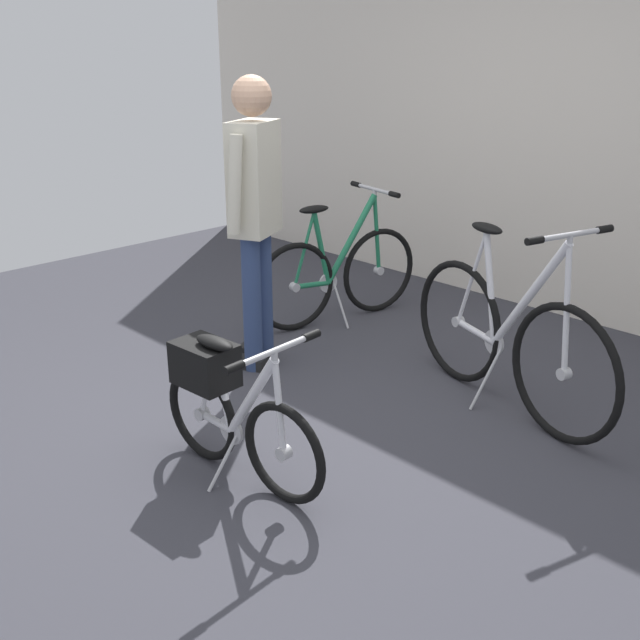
# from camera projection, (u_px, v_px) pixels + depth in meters

# --- Properties ---
(ground_plane) EXTENTS (7.30, 7.30, 0.00)m
(ground_plane) POSITION_uv_depth(u_px,v_px,m) (286.00, 421.00, 3.91)
(ground_plane) COLOR #38383F
(back_wall) EXTENTS (7.30, 0.10, 3.09)m
(back_wall) POSITION_uv_depth(u_px,v_px,m) (561.00, 89.00, 5.03)
(back_wall) COLOR silver
(back_wall) RESTS_ON ground_plane
(folding_bike_foreground) EXTENTS (0.99, 0.53, 0.71)m
(folding_bike_foreground) POSITION_uv_depth(u_px,v_px,m) (228.00, 403.00, 3.33)
(folding_bike_foreground) COLOR black
(folding_bike_foreground) RESTS_ON ground_plane
(display_bike_left) EXTENTS (0.53, 1.29, 0.92)m
(display_bike_left) POSITION_uv_depth(u_px,v_px,m) (338.00, 273.00, 5.18)
(display_bike_left) COLOR black
(display_bike_left) RESTS_ON ground_plane
(display_bike_right) EXTENTS (1.46, 0.58, 1.05)m
(display_bike_right) POSITION_uv_depth(u_px,v_px,m) (507.00, 338.00, 3.94)
(display_bike_right) COLOR black
(display_bike_right) RESTS_ON ground_plane
(visitor_near_wall) EXTENTS (0.36, 0.49, 1.69)m
(visitor_near_wall) POSITION_uv_depth(u_px,v_px,m) (254.00, 207.00, 4.25)
(visitor_near_wall) COLOR navy
(visitor_near_wall) RESTS_ON ground_plane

